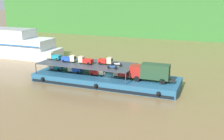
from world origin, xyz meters
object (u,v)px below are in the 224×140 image
object	(u,v)px
mini_truck_upper_mid	(69,59)
passenger_ferry_upstream	(11,44)
mini_truck_upper_fore	(85,60)
mini_truck_lower_fore	(121,74)
motorcycle_upper_port	(112,67)
mini_truck_lower_aft	(75,69)
mini_truck_lower_mid	(98,72)
mini_truck_lower_stern	(56,66)
mini_truck_upper_bow	(106,61)
covered_lorry	(151,72)
motorcycle_upper_centre	(117,64)
mini_truck_upper_stern	(54,56)
cargo_barge	(105,79)

from	to	relation	value
mini_truck_upper_mid	passenger_ferry_upstream	bearing A→B (deg)	152.18
mini_truck_upper_fore	mini_truck_upper_mid	bearing A→B (deg)	177.86
mini_truck_lower_fore	motorcycle_upper_port	size ratio (longest dim) A/B	1.45
mini_truck_lower_aft	mini_truck_lower_mid	bearing A→B (deg)	-0.55
mini_truck_lower_stern	mini_truck_lower_mid	xyz separation A→B (m)	(9.40, -0.61, 0.00)
mini_truck_lower_mid	mini_truck_upper_fore	distance (m)	3.15
mini_truck_upper_mid	mini_truck_upper_bow	size ratio (longest dim) A/B	1.00
mini_truck_lower_fore	covered_lorry	bearing A→B (deg)	-3.69
mini_truck_upper_mid	mini_truck_upper_fore	xyz separation A→B (m)	(3.55, -0.13, 0.00)
covered_lorry	motorcycle_upper_centre	distance (m)	6.39
mini_truck_lower_aft	motorcycle_upper_centre	size ratio (longest dim) A/B	1.44
mini_truck_upper_stern	motorcycle_upper_centre	world-z (taller)	mini_truck_upper_stern
cargo_barge	mini_truck_upper_bow	xyz separation A→B (m)	(-0.15, 0.59, 3.44)
mini_truck_upper_mid	motorcycle_upper_port	size ratio (longest dim) A/B	1.46
motorcycle_upper_centre	mini_truck_lower_mid	bearing A→B (deg)	-173.91
motorcycle_upper_centre	motorcycle_upper_port	bearing A→B (deg)	-92.40
mini_truck_upper_stern	mini_truck_lower_aft	bearing A→B (deg)	-8.16
mini_truck_upper_mid	motorcycle_upper_centre	xyz separation A→B (m)	(9.69, 0.34, -0.26)
mini_truck_lower_stern	mini_truck_upper_fore	bearing A→B (deg)	-5.65
mini_truck_upper_mid	passenger_ferry_upstream	world-z (taller)	passenger_ferry_upstream
cargo_barge	motorcycle_upper_centre	bearing A→B (deg)	0.58
covered_lorry	cargo_barge	bearing A→B (deg)	177.97
mini_truck_upper_stern	motorcycle_upper_port	distance (m)	13.65
mini_truck_upper_fore	mini_truck_upper_bow	distance (m)	3.81
mini_truck_lower_stern	mini_truck_lower_aft	xyz separation A→B (m)	(4.58, -0.56, 0.00)
covered_lorry	mini_truck_upper_stern	bearing A→B (deg)	178.00
covered_lorry	mini_truck_upper_bow	xyz separation A→B (m)	(-8.81, 0.90, 1.00)
motorcycle_upper_port	mini_truck_upper_fore	bearing A→B (deg)	163.99
mini_truck_upper_bow	motorcycle_upper_centre	bearing A→B (deg)	-12.95
mini_truck_upper_mid	motorcycle_upper_port	xyz separation A→B (m)	(9.60, -1.87, -0.26)
mini_truck_lower_stern	mini_truck_lower_aft	world-z (taller)	same
cargo_barge	mini_truck_upper_stern	distance (m)	11.70
mini_truck_upper_stern	motorcycle_upper_centre	xyz separation A→B (m)	(13.49, -0.36, -0.26)
covered_lorry	motorcycle_upper_centre	world-z (taller)	covered_lorry
mini_truck_lower_mid	motorcycle_upper_centre	world-z (taller)	motorcycle_upper_centre
mini_truck_lower_stern	mini_truck_upper_bow	bearing A→B (deg)	1.92
mini_truck_upper_fore	mini_truck_lower_stern	bearing A→B (deg)	174.35
covered_lorry	motorcycle_upper_centre	bearing A→B (deg)	177.02
mini_truck_lower_mid	mini_truck_lower_stern	bearing A→B (deg)	176.30
mini_truck_upper_fore	covered_lorry	bearing A→B (deg)	0.67
covered_lorry	mini_truck_lower_aft	size ratio (longest dim) A/B	2.88
covered_lorry	passenger_ferry_upstream	bearing A→B (deg)	162.04
mini_truck_lower_mid	mini_truck_upper_bow	bearing A→B (deg)	38.02
mini_truck_lower_aft	mini_truck_lower_mid	world-z (taller)	same
covered_lorry	mini_truck_upper_fore	bearing A→B (deg)	-179.33
cargo_barge	mini_truck_lower_fore	world-z (taller)	mini_truck_lower_fore
cargo_barge	mini_truck_upper_fore	distance (m)	5.16
cargo_barge	mini_truck_lower_fore	bearing A→B (deg)	1.10
mini_truck_lower_mid	mini_truck_upper_bow	distance (m)	2.54
mini_truck_upper_mid	mini_truck_lower_stern	bearing A→B (deg)	170.73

